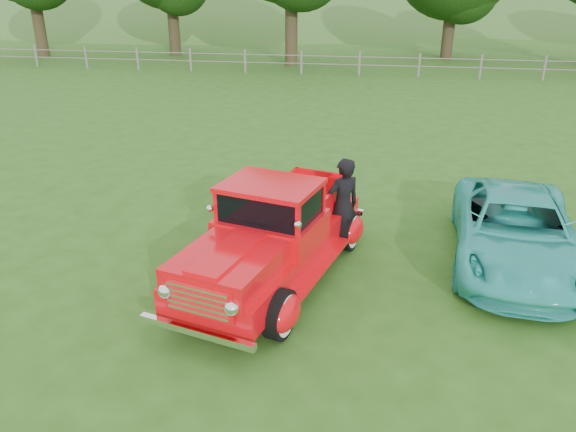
# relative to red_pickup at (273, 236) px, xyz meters

# --- Properties ---
(ground) EXTENTS (140.00, 140.00, 0.00)m
(ground) POSITION_rel_red_pickup_xyz_m (0.52, -0.76, -0.80)
(ground) COLOR #265015
(ground) RESTS_ON ground
(distant_hills) EXTENTS (116.00, 60.00, 18.00)m
(distant_hills) POSITION_rel_red_pickup_xyz_m (-3.56, 58.70, -5.34)
(distant_hills) COLOR #2E5C22
(distant_hills) RESTS_ON ground
(fence_line) EXTENTS (48.00, 0.12, 1.20)m
(fence_line) POSITION_rel_red_pickup_xyz_m (0.52, 21.24, -0.19)
(fence_line) COLOR #6D675C
(fence_line) RESTS_ON ground
(red_pickup) EXTENTS (3.13, 5.26, 1.78)m
(red_pickup) POSITION_rel_red_pickup_xyz_m (0.00, 0.00, 0.00)
(red_pickup) COLOR black
(red_pickup) RESTS_ON ground
(teal_sedan) EXTENTS (2.53, 4.73, 1.26)m
(teal_sedan) POSITION_rel_red_pickup_xyz_m (4.20, 1.26, -0.16)
(teal_sedan) COLOR #2CB1A4
(teal_sedan) RESTS_ON ground
(man) EXTENTS (0.81, 0.75, 1.85)m
(man) POSITION_rel_red_pickup_xyz_m (1.09, 1.22, 0.13)
(man) COLOR black
(man) RESTS_ON ground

